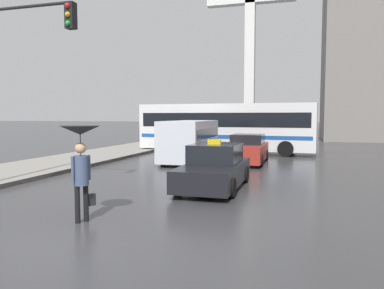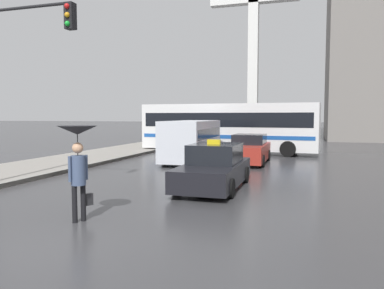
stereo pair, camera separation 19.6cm
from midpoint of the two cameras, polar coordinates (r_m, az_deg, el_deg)
ground_plane at (r=7.41m, az=-23.15°, el=-15.41°), size 300.00×300.00×0.00m
taxi at (r=12.83m, az=3.04°, el=-3.63°), size 1.91×4.47×1.67m
sedan_red at (r=19.77m, az=8.15°, el=-0.80°), size 1.91×4.41×1.50m
ambulance_van at (r=20.18m, az=-0.56°, el=0.86°), size 2.24×5.78×2.20m
city_bus at (r=25.09m, az=4.93°, el=2.86°), size 11.76×3.27×3.25m
pedestrian_with_umbrella at (r=8.96m, az=-17.20°, el=-0.81°), size 0.91×0.91×2.24m
traffic_light at (r=13.68m, az=-25.49°, el=11.66°), size 3.59×0.38×6.22m
monument_cross at (r=36.65m, az=8.70°, el=16.88°), size 8.09×0.90×18.39m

